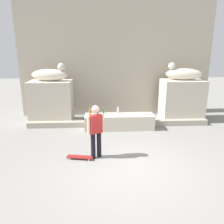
{
  "coord_description": "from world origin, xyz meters",
  "views": [
    {
      "loc": [
        -0.76,
        -5.63,
        3.29
      ],
      "look_at": [
        -0.37,
        1.98,
        1.1
      ],
      "focal_mm": 35.86,
      "sensor_mm": 36.0,
      "label": 1
    }
  ],
  "objects_px": {
    "statue_reclining_right": "(183,74)",
    "bottle_orange": "(90,112)",
    "bottle_blue": "(97,113)",
    "bottle_green": "(103,111)",
    "skateboard": "(80,157)",
    "skater": "(96,129)",
    "bottle_clear": "(118,110)",
    "statue_reclining_left": "(50,74)"
  },
  "relations": [
    {
      "from": "skateboard",
      "to": "bottle_orange",
      "type": "distance_m",
      "value": 2.75
    },
    {
      "from": "statue_reclining_right",
      "to": "bottle_orange",
      "type": "xyz_separation_m",
      "value": [
        -4.17,
        -1.04,
        -1.43
      ]
    },
    {
      "from": "bottle_clear",
      "to": "bottle_blue",
      "type": "bearing_deg",
      "value": -161.75
    },
    {
      "from": "skateboard",
      "to": "bottle_blue",
      "type": "bearing_deg",
      "value": 88.56
    },
    {
      "from": "bottle_blue",
      "to": "skateboard",
      "type": "bearing_deg",
      "value": -101.39
    },
    {
      "from": "bottle_green",
      "to": "skater",
      "type": "bearing_deg",
      "value": -95.47
    },
    {
      "from": "bottle_blue",
      "to": "bottle_clear",
      "type": "xyz_separation_m",
      "value": [
        0.87,
        0.29,
        0.0
      ]
    },
    {
      "from": "statue_reclining_left",
      "to": "statue_reclining_right",
      "type": "xyz_separation_m",
      "value": [
        5.9,
        0.01,
        0.0
      ]
    },
    {
      "from": "statue_reclining_left",
      "to": "skater",
      "type": "relative_size",
      "value": 0.99
    },
    {
      "from": "skater",
      "to": "bottle_blue",
      "type": "distance_m",
      "value": 2.5
    },
    {
      "from": "bottle_clear",
      "to": "statue_reclining_right",
      "type": "bearing_deg",
      "value": 15.46
    },
    {
      "from": "statue_reclining_right",
      "to": "bottle_green",
      "type": "height_order",
      "value": "statue_reclining_right"
    },
    {
      "from": "bottle_blue",
      "to": "bottle_green",
      "type": "height_order",
      "value": "bottle_blue"
    },
    {
      "from": "statue_reclining_right",
      "to": "bottle_blue",
      "type": "relative_size",
      "value": 5.66
    },
    {
      "from": "statue_reclining_left",
      "to": "skateboard",
      "type": "relative_size",
      "value": 2.02
    },
    {
      "from": "skater",
      "to": "skateboard",
      "type": "xyz_separation_m",
      "value": [
        -0.5,
        -0.09,
        -0.86
      ]
    },
    {
      "from": "bottle_blue",
      "to": "statue_reclining_right",
      "type": "bearing_deg",
      "value": 16.1
    },
    {
      "from": "statue_reclining_left",
      "to": "skater",
      "type": "height_order",
      "value": "statue_reclining_left"
    },
    {
      "from": "statue_reclining_left",
      "to": "bottle_green",
      "type": "bearing_deg",
      "value": -12.86
    },
    {
      "from": "skater",
      "to": "statue_reclining_left",
      "type": "bearing_deg",
      "value": 93.34
    },
    {
      "from": "bottle_green",
      "to": "bottle_clear",
      "type": "bearing_deg",
      "value": 3.01
    },
    {
      "from": "statue_reclining_right",
      "to": "skater",
      "type": "distance_m",
      "value": 5.44
    },
    {
      "from": "statue_reclining_left",
      "to": "bottle_green",
      "type": "distance_m",
      "value": 2.84
    },
    {
      "from": "bottle_blue",
      "to": "bottle_green",
      "type": "relative_size",
      "value": 1.15
    },
    {
      "from": "statue_reclining_right",
      "to": "skateboard",
      "type": "height_order",
      "value": "statue_reclining_right"
    },
    {
      "from": "statue_reclining_right",
      "to": "skater",
      "type": "xyz_separation_m",
      "value": [
        -3.88,
        -3.6,
        -1.25
      ]
    },
    {
      "from": "statue_reclining_right",
      "to": "skateboard",
      "type": "xyz_separation_m",
      "value": [
        -4.38,
        -3.69,
        -2.11
      ]
    },
    {
      "from": "bottle_blue",
      "to": "bottle_orange",
      "type": "bearing_deg",
      "value": 166.8
    },
    {
      "from": "statue_reclining_left",
      "to": "statue_reclining_right",
      "type": "distance_m",
      "value": 5.9
    },
    {
      "from": "skateboard",
      "to": "bottle_orange",
      "type": "xyz_separation_m",
      "value": [
        0.21,
        2.65,
        0.69
      ]
    },
    {
      "from": "skater",
      "to": "bottle_blue",
      "type": "bearing_deg",
      "value": 63.52
    },
    {
      "from": "skater",
      "to": "bottle_orange",
      "type": "relative_size",
      "value": 5.1
    },
    {
      "from": "skater",
      "to": "bottle_green",
      "type": "xyz_separation_m",
      "value": [
        0.26,
        2.74,
        -0.21
      ]
    },
    {
      "from": "bottle_orange",
      "to": "skateboard",
      "type": "bearing_deg",
      "value": -94.44
    },
    {
      "from": "statue_reclining_right",
      "to": "bottle_green",
      "type": "distance_m",
      "value": 3.99
    },
    {
      "from": "statue_reclining_right",
      "to": "bottle_green",
      "type": "relative_size",
      "value": 6.51
    },
    {
      "from": "skateboard",
      "to": "bottle_clear",
      "type": "xyz_separation_m",
      "value": [
        1.39,
        2.87,
        0.67
      ]
    },
    {
      "from": "skater",
      "to": "bottle_clear",
      "type": "height_order",
      "value": "skater"
    },
    {
      "from": "bottle_green",
      "to": "statue_reclining_right",
      "type": "bearing_deg",
      "value": 13.37
    },
    {
      "from": "bottle_green",
      "to": "bottle_orange",
      "type": "relative_size",
      "value": 0.78
    },
    {
      "from": "bottle_green",
      "to": "bottle_orange",
      "type": "xyz_separation_m",
      "value": [
        -0.56,
        -0.18,
        0.04
      ]
    },
    {
      "from": "statue_reclining_left",
      "to": "bottle_green",
      "type": "relative_size",
      "value": 6.48
    }
  ]
}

